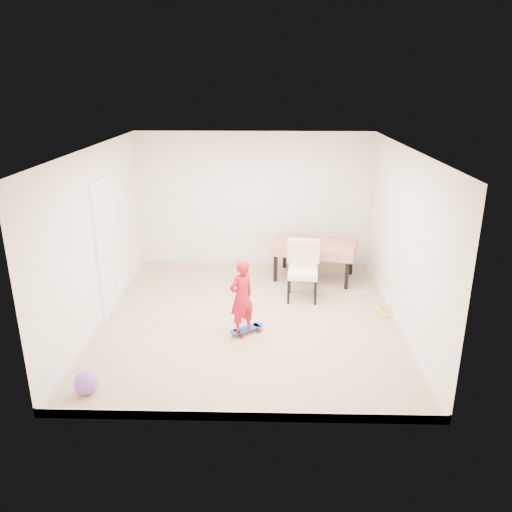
{
  "coord_description": "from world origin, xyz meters",
  "views": [
    {
      "loc": [
        0.28,
        -6.99,
        3.48
      ],
      "look_at": [
        0.1,
        0.2,
        0.95
      ],
      "focal_mm": 35.0,
      "sensor_mm": 36.0,
      "label": 1
    }
  ],
  "objects_px": {
    "dining_chair": "(303,271)",
    "skateboard": "(247,330)",
    "balloon": "(86,383)",
    "dining_table": "(314,260)",
    "child": "(242,299)"
  },
  "relations": [
    {
      "from": "dining_table",
      "to": "skateboard",
      "type": "relative_size",
      "value": 2.68
    },
    {
      "from": "dining_table",
      "to": "child",
      "type": "xyz_separation_m",
      "value": [
        -1.23,
        -2.26,
        0.22
      ]
    },
    {
      "from": "child",
      "to": "balloon",
      "type": "xyz_separation_m",
      "value": [
        -1.75,
        -1.48,
        -0.42
      ]
    },
    {
      "from": "dining_chair",
      "to": "skateboard",
      "type": "relative_size",
      "value": 1.8
    },
    {
      "from": "balloon",
      "to": "dining_table",
      "type": "bearing_deg",
      "value": 51.53
    },
    {
      "from": "dining_table",
      "to": "skateboard",
      "type": "distance_m",
      "value": 2.51
    },
    {
      "from": "skateboard",
      "to": "dining_chair",
      "type": "bearing_deg",
      "value": 19.89
    },
    {
      "from": "dining_chair",
      "to": "balloon",
      "type": "distance_m",
      "value": 3.89
    },
    {
      "from": "dining_chair",
      "to": "skateboard",
      "type": "height_order",
      "value": "dining_chair"
    },
    {
      "from": "dining_chair",
      "to": "balloon",
      "type": "height_order",
      "value": "dining_chair"
    },
    {
      "from": "balloon",
      "to": "skateboard",
      "type": "bearing_deg",
      "value": 40.16
    },
    {
      "from": "dining_chair",
      "to": "balloon",
      "type": "relative_size",
      "value": 3.53
    },
    {
      "from": "dining_table",
      "to": "child",
      "type": "bearing_deg",
      "value": -103.76
    },
    {
      "from": "dining_chair",
      "to": "balloon",
      "type": "xyz_separation_m",
      "value": [
        -2.7,
        -2.78,
        -0.35
      ]
    },
    {
      "from": "balloon",
      "to": "child",
      "type": "bearing_deg",
      "value": 40.26
    }
  ]
}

